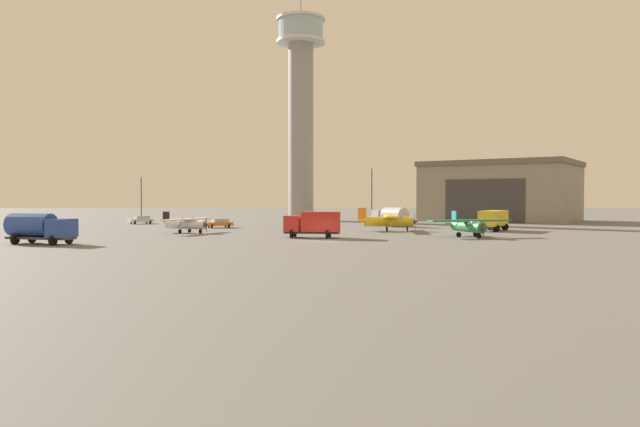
% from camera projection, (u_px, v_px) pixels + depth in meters
% --- Properties ---
extents(ground_plane, '(400.00, 400.00, 0.00)m').
position_uv_depth(ground_plane, '(320.00, 240.00, 63.87)').
color(ground_plane, '#60605E').
extents(control_tower, '(9.90, 9.90, 45.04)m').
position_uv_depth(control_tower, '(301.00, 100.00, 120.79)').
color(control_tower, gray).
rests_on(control_tower, ground_plane).
extents(hangar, '(35.26, 33.55, 11.71)m').
position_uv_depth(hangar, '(501.00, 191.00, 118.51)').
color(hangar, gray).
rests_on(hangar, ground_plane).
extents(airplane_yellow, '(8.48, 10.80, 3.18)m').
position_uv_depth(airplane_yellow, '(388.00, 220.00, 81.43)').
color(airplane_yellow, gold).
rests_on(airplane_yellow, ground_plane).
extents(airplane_white, '(7.25, 9.15, 2.77)m').
position_uv_depth(airplane_white, '(185.00, 223.00, 76.76)').
color(airplane_white, white).
rests_on(airplane_white, ground_plane).
extents(airplane_green, '(10.06, 7.89, 2.98)m').
position_uv_depth(airplane_green, '(468.00, 225.00, 68.93)').
color(airplane_green, '#287A42').
rests_on(airplane_green, ground_plane).
extents(truck_fuel_tanker_blue, '(7.31, 4.41, 3.04)m').
position_uv_depth(truck_fuel_tanker_blue, '(39.00, 227.00, 58.61)').
color(truck_fuel_tanker_blue, '#38383D').
rests_on(truck_fuel_tanker_blue, ground_plane).
extents(truck_fuel_tanker_silver, '(5.67, 6.63, 3.04)m').
position_uv_depth(truck_fuel_tanker_silver, '(391.00, 216.00, 94.88)').
color(truck_fuel_tanker_silver, '#38383D').
rests_on(truck_fuel_tanker_silver, ground_plane).
extents(truck_box_red, '(6.50, 3.69, 2.99)m').
position_uv_depth(truck_box_red, '(314.00, 223.00, 67.80)').
color(truck_box_red, '#38383D').
rests_on(truck_box_red, ground_plane).
extents(truck_box_yellow, '(5.62, 7.31, 2.81)m').
position_uv_depth(truck_box_yellow, '(493.00, 219.00, 81.91)').
color(truck_box_yellow, '#38383D').
rests_on(truck_box_yellow, ground_plane).
extents(car_orange, '(4.42, 3.48, 1.37)m').
position_uv_depth(car_orange, '(219.00, 223.00, 90.63)').
color(car_orange, orange).
rests_on(car_orange, ground_plane).
extents(car_white, '(4.38, 4.15, 1.37)m').
position_uv_depth(car_white, '(141.00, 220.00, 104.41)').
color(car_white, white).
rests_on(car_white, ground_plane).
extents(light_post_west, '(0.44, 0.44, 8.77)m').
position_uv_depth(light_post_west, '(141.00, 194.00, 111.00)').
color(light_post_west, '#38383D').
rests_on(light_post_west, ground_plane).
extents(light_post_east, '(0.44, 0.44, 10.32)m').
position_uv_depth(light_post_east, '(372.00, 190.00, 112.25)').
color(light_post_east, '#38383D').
rests_on(light_post_east, ground_plane).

